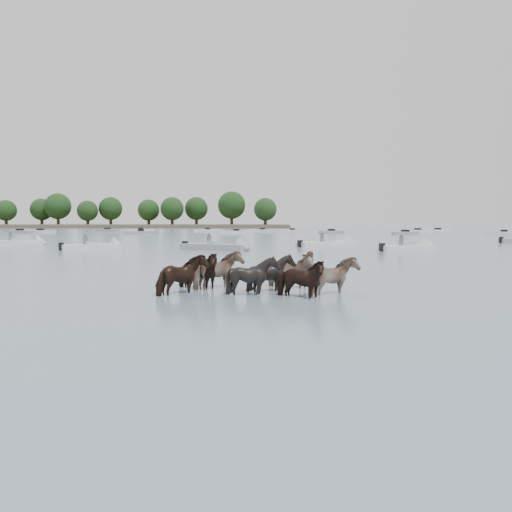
{
  "coord_description": "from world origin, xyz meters",
  "views": [
    {
      "loc": [
        2.58,
        -15.39,
        2.32
      ],
      "look_at": [
        2.26,
        1.93,
        1.1
      ],
      "focal_mm": 35.51,
      "sensor_mm": 36.0,
      "label": 1
    }
  ],
  "objects": [
    {
      "name": "motorboat_f",
      "position": [
        -19.99,
        31.41,
        0.23
      ],
      "size": [
        5.15,
        3.83,
        1.92
      ],
      "rotation": [
        0.0,
        0.0,
        0.51
      ],
      "color": "silver",
      "rests_on": "ground"
    },
    {
      "name": "motorboat_b",
      "position": [
        -0.71,
        23.9,
        0.22
      ],
      "size": [
        6.06,
        3.92,
        1.92
      ],
      "rotation": [
        0.0,
        0.0,
        -0.43
      ],
      "color": "gray",
      "rests_on": "ground"
    },
    {
      "name": "pony_herd",
      "position": [
        2.15,
        0.94,
        0.49
      ],
      "size": [
        6.45,
        3.61,
        1.53
      ],
      "color": "black",
      "rests_on": "ground"
    },
    {
      "name": "motorboat_a",
      "position": [
        -10.45,
        24.23,
        0.23
      ],
      "size": [
        4.96,
        3.94,
        1.92
      ],
      "rotation": [
        0.0,
        0.0,
        0.56
      ],
      "color": "silver",
      "rests_on": "ground"
    },
    {
      "name": "motorboat_d",
      "position": [
        13.85,
        22.8,
        0.23
      ],
      "size": [
        4.83,
        2.82,
        1.92
      ],
      "rotation": [
        0.0,
        0.0,
        0.29
      ],
      "color": "silver",
      "rests_on": "ground"
    },
    {
      "name": "ground",
      "position": [
        0.0,
        0.0,
        0.0
      ],
      "size": [
        400.0,
        400.0,
        0.0
      ],
      "primitive_type": "plane",
      "color": "slate",
      "rests_on": "ground"
    },
    {
      "name": "motorboat_c",
      "position": [
        8.67,
        29.46,
        0.22
      ],
      "size": [
        6.05,
        4.35,
        1.92
      ],
      "rotation": [
        0.0,
        0.0,
        0.51
      ],
      "color": "silver",
      "rests_on": "ground"
    },
    {
      "name": "shoreline",
      "position": [
        -70.0,
        150.0,
        0.5
      ],
      "size": [
        160.0,
        30.0,
        1.0
      ],
      "primitive_type": "cube",
      "color": "#4C4233",
      "rests_on": "ground"
    },
    {
      "name": "treeline",
      "position": [
        -70.99,
        151.22,
        6.38
      ],
      "size": [
        148.37,
        21.02,
        12.09
      ],
      "color": "#382619",
      "rests_on": "ground"
    },
    {
      "name": "distant_flotilla",
      "position": [
        -1.59,
        77.7,
        0.26
      ],
      "size": [
        108.42,
        26.78,
        0.93
      ],
      "color": "silver",
      "rests_on": "ground"
    },
    {
      "name": "swimming_pony",
      "position": [
        5.46,
        17.57,
        0.1
      ],
      "size": [
        0.72,
        0.44,
        0.44
      ],
      "color": "black",
      "rests_on": "ground"
    }
  ]
}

